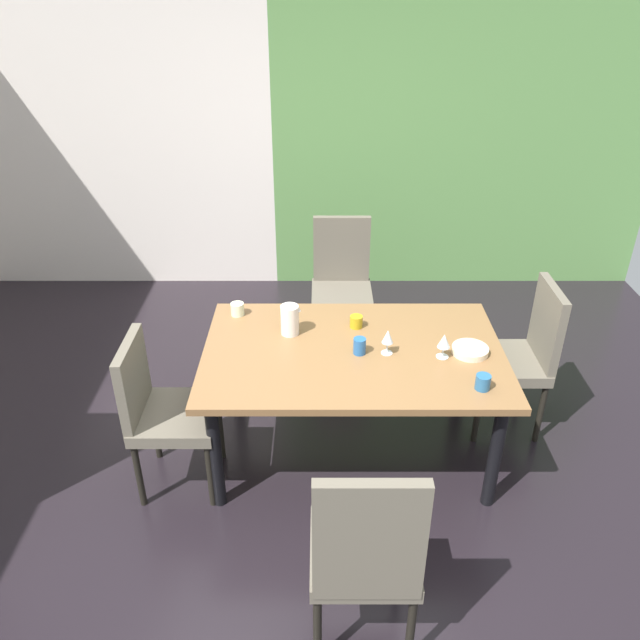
% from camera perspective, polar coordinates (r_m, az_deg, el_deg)
% --- Properties ---
extents(ground_plane, '(5.95, 5.54, 0.02)m').
position_cam_1_polar(ground_plane, '(3.64, -1.98, -15.37)').
color(ground_plane, black).
extents(back_panel_interior, '(2.69, 0.10, 2.72)m').
position_cam_1_polar(back_panel_interior, '(5.70, -18.62, 16.00)').
color(back_panel_interior, silver).
rests_on(back_panel_interior, ground_plane).
extents(garden_window_panel, '(3.25, 0.10, 2.72)m').
position_cam_1_polar(garden_window_panel, '(5.56, 13.26, 16.41)').
color(garden_window_panel, '#5B8C49').
rests_on(garden_window_panel, ground_plane).
extents(dining_table, '(1.66, 1.08, 0.71)m').
position_cam_1_polar(dining_table, '(3.50, 3.00, -3.75)').
color(dining_table, brown).
rests_on(dining_table, ground_plane).
extents(chair_left_near, '(0.45, 0.44, 0.91)m').
position_cam_1_polar(chair_left_near, '(3.46, -14.38, -7.69)').
color(chair_left_near, '#625B4D').
rests_on(chair_left_near, ground_plane).
extents(chair_head_near, '(0.44, 0.44, 1.03)m').
position_cam_1_polar(chair_head_near, '(2.62, 4.16, -20.32)').
color(chair_head_near, '#625B4D').
rests_on(chair_head_near, ground_plane).
extents(chair_head_far, '(0.44, 0.45, 0.99)m').
position_cam_1_polar(chair_head_far, '(4.62, 1.95, 3.74)').
color(chair_head_far, '#625B4D').
rests_on(chair_head_far, ground_plane).
extents(chair_right_far, '(0.44, 0.44, 0.96)m').
position_cam_1_polar(chair_right_far, '(3.97, 17.97, -2.71)').
color(chair_right_far, '#625B4D').
rests_on(chair_right_far, ground_plane).
extents(wine_glass_near_window, '(0.07, 0.07, 0.14)m').
position_cam_1_polar(wine_glass_near_window, '(3.41, 11.24, -1.95)').
color(wine_glass_near_window, silver).
rests_on(wine_glass_near_window, dining_table).
extents(wine_glass_north, '(0.06, 0.06, 0.15)m').
position_cam_1_polar(wine_glass_north, '(3.39, 6.18, -1.58)').
color(wine_glass_north, silver).
rests_on(wine_glass_north, dining_table).
extents(serving_bowl_south, '(0.20, 0.20, 0.04)m').
position_cam_1_polar(serving_bowl_south, '(3.52, 13.53, -2.70)').
color(serving_bowl_south, beige).
rests_on(serving_bowl_south, dining_table).
extents(cup_near_shelf, '(0.08, 0.08, 0.07)m').
position_cam_1_polar(cup_near_shelf, '(3.66, 3.30, -0.14)').
color(cup_near_shelf, '#B09418').
rests_on(cup_near_shelf, dining_table).
extents(cup_center, '(0.08, 0.08, 0.08)m').
position_cam_1_polar(cup_center, '(3.24, 14.64, -5.51)').
color(cup_center, '#275D8A').
rests_on(cup_center, dining_table).
extents(cup_west, '(0.07, 0.07, 0.09)m').
position_cam_1_polar(cup_west, '(3.41, 3.60, -2.39)').
color(cup_west, '#255998').
rests_on(cup_west, dining_table).
extents(cup_east, '(0.08, 0.08, 0.08)m').
position_cam_1_polar(cup_east, '(3.81, -7.59, 0.99)').
color(cup_east, beige).
rests_on(cup_east, dining_table).
extents(pitcher_left, '(0.12, 0.10, 0.18)m').
position_cam_1_polar(pitcher_left, '(3.57, -2.80, 0.03)').
color(pitcher_left, silver).
rests_on(pitcher_left, dining_table).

